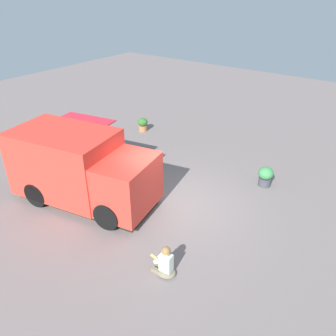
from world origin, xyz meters
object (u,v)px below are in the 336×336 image
Objects in this scene: food_truck at (81,170)px; person_customer at (165,263)px; planter_flowering_near at (143,124)px; planter_flowering_far at (265,176)px.

food_truck reaches higher than person_customer.
person_customer reaches higher than planter_flowering_near.
person_customer is 1.34× the size of planter_flowering_near.
food_truck is 6.78× the size of planter_flowering_far.
planter_flowering_near is 7.13m from planter_flowering_far.
planter_flowering_far is at bearing 86.28° from person_customer.
person_customer reaches higher than planter_flowering_far.
planter_flowering_near is at bearing 133.46° from person_customer.
food_truck is at bearing 165.78° from person_customer.
food_truck is 5.71× the size of person_customer.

